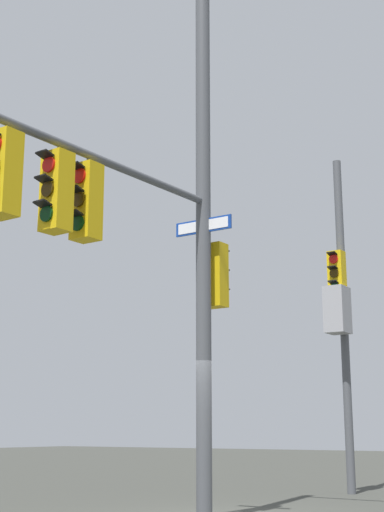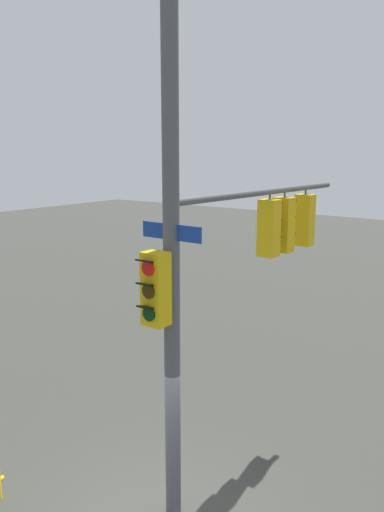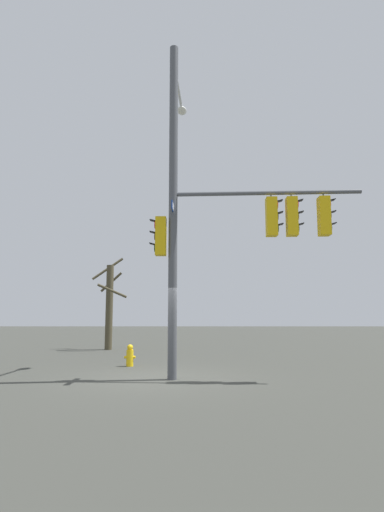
% 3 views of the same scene
% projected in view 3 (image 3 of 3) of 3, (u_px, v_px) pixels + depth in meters
% --- Properties ---
extents(ground_plane, '(80.00, 80.00, 0.00)m').
position_uv_depth(ground_plane, '(155.00, 379.00, 11.41)').
color(ground_plane, '#3A3B35').
extents(main_signal_pole_assembly, '(5.99, 3.65, 9.80)m').
position_uv_depth(main_signal_pole_assembly, '(213.00, 203.00, 11.97)').
color(main_signal_pole_assembly, '#4C4F54').
rests_on(main_signal_pole_assembly, ground).
extents(fire_hydrant, '(0.38, 0.24, 0.73)m').
position_uv_depth(fire_hydrant, '(130.00, 356.00, 14.02)').
color(fire_hydrant, yellow).
rests_on(fire_hydrant, ground).
extents(bare_tree_behind_pole, '(1.97, 2.00, 4.62)m').
position_uv_depth(bare_tree_behind_pole, '(109.00, 303.00, 20.35)').
color(bare_tree_behind_pole, '#46402C').
rests_on(bare_tree_behind_pole, ground).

